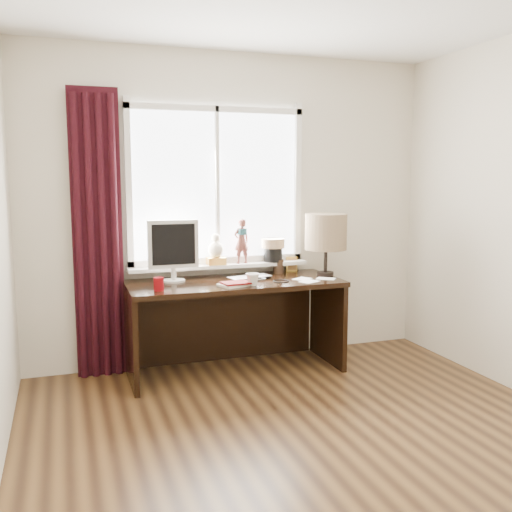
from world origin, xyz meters
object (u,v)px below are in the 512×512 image
object	(u,v)px
mug	(252,279)
monitor	(173,247)
laptop	(250,278)
table_lamp	(326,233)
desk	(232,308)
red_cup	(159,284)

from	to	relation	value
mug	monitor	size ratio (longest dim) A/B	0.21
laptop	table_lamp	bearing A→B (deg)	-17.20
desk	red_cup	bearing A→B (deg)	-155.53
monitor	desk	bearing A→B (deg)	-4.16
laptop	mug	world-z (taller)	mug
mug	red_cup	xyz separation A→B (m)	(-0.71, 0.04, -0.00)
mug	table_lamp	world-z (taller)	table_lamp
table_lamp	mug	bearing A→B (deg)	-161.91
laptop	red_cup	xyz separation A→B (m)	(-0.77, -0.22, 0.04)
mug	table_lamp	size ratio (longest dim) A/B	0.20
laptop	red_cup	size ratio (longest dim) A/B	3.60
laptop	desk	xyz separation A→B (m)	(-0.14, 0.07, -0.26)
monitor	table_lamp	size ratio (longest dim) A/B	0.94
desk	monitor	bearing A→B (deg)	175.84
laptop	red_cup	distance (m)	0.81
laptop	desk	distance (m)	0.30
monitor	red_cup	bearing A→B (deg)	-117.92
mug	table_lamp	bearing A→B (deg)	18.09
mug	red_cup	distance (m)	0.71
desk	table_lamp	distance (m)	1.01
mug	monitor	world-z (taller)	monitor
laptop	monitor	size ratio (longest dim) A/B	0.72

